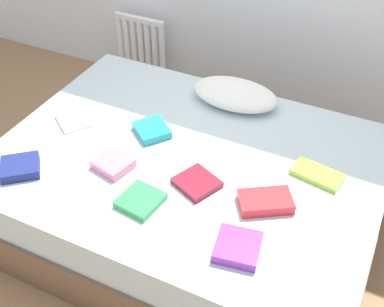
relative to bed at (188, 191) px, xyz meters
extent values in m
plane|color=#93704C|center=(0.00, 0.00, -0.25)|extent=(8.00, 8.00, 0.00)
cube|color=brown|center=(0.00, 0.00, -0.11)|extent=(2.00, 1.50, 0.28)
cube|color=silver|center=(0.00, 0.00, 0.14)|extent=(1.96, 1.46, 0.22)
cylinder|color=white|center=(-1.19, 1.20, 0.09)|extent=(0.04, 0.04, 0.47)
cylinder|color=white|center=(-1.12, 1.20, 0.09)|extent=(0.04, 0.04, 0.47)
cylinder|color=white|center=(-1.06, 1.20, 0.09)|extent=(0.04, 0.04, 0.47)
cylinder|color=white|center=(-1.00, 1.20, 0.09)|extent=(0.04, 0.04, 0.47)
cylinder|color=white|center=(-0.94, 1.20, 0.09)|extent=(0.04, 0.04, 0.47)
cylinder|color=white|center=(-0.87, 1.20, 0.09)|extent=(0.04, 0.04, 0.47)
cylinder|color=white|center=(-0.81, 1.20, 0.09)|extent=(0.04, 0.04, 0.47)
cube|color=white|center=(-1.00, 1.20, 0.30)|extent=(0.42, 0.04, 0.04)
cube|color=white|center=(-1.00, 1.20, -0.12)|extent=(0.42, 0.04, 0.04)
ellipsoid|color=white|center=(0.04, 0.56, 0.32)|extent=(0.51, 0.30, 0.13)
cube|color=pink|center=(-0.30, -0.24, 0.28)|extent=(0.21, 0.19, 0.05)
cube|color=red|center=(0.48, -0.16, 0.28)|extent=(0.28, 0.25, 0.05)
cube|color=maroon|center=(0.13, -0.17, 0.27)|extent=(0.25, 0.24, 0.03)
cube|color=green|center=(-0.05, -0.40, 0.27)|extent=(0.20, 0.21, 0.03)
cube|color=navy|center=(-0.70, -0.47, 0.28)|extent=(0.25, 0.25, 0.05)
cube|color=#8CC638|center=(0.64, 0.14, 0.27)|extent=(0.27, 0.17, 0.03)
cube|color=purple|center=(0.46, -0.46, 0.28)|extent=(0.22, 0.22, 0.05)
cube|color=teal|center=(-0.26, 0.09, 0.28)|extent=(0.25, 0.24, 0.04)
cube|color=white|center=(-0.71, -0.01, 0.26)|extent=(0.26, 0.25, 0.02)
camera|label=1|loc=(0.86, -1.73, 1.90)|focal=45.95mm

